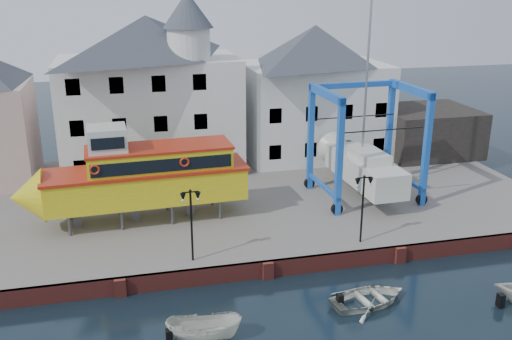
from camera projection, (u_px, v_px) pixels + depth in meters
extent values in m
plane|color=#15222D|center=(268.00, 278.00, 31.80)|extent=(140.00, 140.00, 0.00)
cube|color=slate|center=(230.00, 199.00, 41.78)|extent=(44.00, 22.00, 1.00)
cube|color=maroon|center=(267.00, 269.00, 31.75)|extent=(44.00, 0.25, 1.00)
cube|color=maroon|center=(120.00, 288.00, 29.83)|extent=(0.60, 0.36, 1.00)
cube|color=maroon|center=(268.00, 270.00, 31.60)|extent=(0.60, 0.36, 1.00)
cube|color=maroon|center=(400.00, 255.00, 33.36)|extent=(0.60, 0.36, 1.00)
cube|color=silver|center=(151.00, 114.00, 46.00)|extent=(14.00, 8.00, 9.00)
pyramid|color=#343741|center=(146.00, 37.00, 44.05)|extent=(14.00, 8.00, 3.20)
cube|color=black|center=(81.00, 168.00, 42.06)|extent=(1.00, 0.08, 1.20)
cube|color=black|center=(123.00, 165.00, 42.72)|extent=(1.00, 0.08, 1.20)
cube|color=black|center=(163.00, 162.00, 43.38)|extent=(1.00, 0.08, 1.20)
cube|color=black|center=(202.00, 159.00, 44.04)|extent=(1.00, 0.08, 1.20)
cube|color=black|center=(77.00, 128.00, 41.10)|extent=(1.00, 0.08, 1.20)
cube|color=black|center=(120.00, 126.00, 41.76)|extent=(1.00, 0.08, 1.20)
cube|color=black|center=(161.00, 124.00, 42.42)|extent=(1.00, 0.08, 1.20)
cube|color=black|center=(201.00, 122.00, 43.09)|extent=(1.00, 0.08, 1.20)
cube|color=black|center=(73.00, 87.00, 40.15)|extent=(1.00, 0.08, 1.20)
cube|color=black|center=(116.00, 85.00, 40.81)|extent=(1.00, 0.08, 1.20)
cube|color=black|center=(159.00, 84.00, 41.47)|extent=(1.00, 0.08, 1.20)
cube|color=black|center=(200.00, 82.00, 42.13)|extent=(1.00, 0.08, 1.20)
cylinder|color=silver|center=(189.00, 44.00, 42.63)|extent=(3.20, 3.20, 2.40)
cone|color=#343741|center=(188.00, 10.00, 41.83)|extent=(3.80, 3.80, 2.60)
cube|color=silver|center=(313.00, 110.00, 49.70)|extent=(12.00, 8.00, 8.00)
pyramid|color=#343741|center=(315.00, 44.00, 47.91)|extent=(12.00, 8.00, 3.20)
cube|color=black|center=(275.00, 152.00, 45.83)|extent=(1.00, 0.08, 1.20)
cube|color=black|center=(311.00, 150.00, 46.49)|extent=(1.00, 0.08, 1.20)
cube|color=black|center=(345.00, 147.00, 47.15)|extent=(1.00, 0.08, 1.20)
cube|color=black|center=(378.00, 145.00, 47.81)|extent=(1.00, 0.08, 1.20)
cube|color=black|center=(275.00, 116.00, 44.87)|extent=(1.00, 0.08, 1.20)
cube|color=black|center=(312.00, 114.00, 45.53)|extent=(1.00, 0.08, 1.20)
cube|color=black|center=(347.00, 112.00, 46.19)|extent=(1.00, 0.08, 1.20)
cube|color=black|center=(381.00, 110.00, 46.85)|extent=(1.00, 0.08, 1.20)
cube|color=black|center=(426.00, 131.00, 50.70)|extent=(8.00, 7.00, 4.00)
cylinder|color=black|center=(192.00, 227.00, 31.07)|extent=(0.12, 0.12, 4.00)
cube|color=black|center=(190.00, 192.00, 30.41)|extent=(0.90, 0.06, 0.06)
sphere|color=black|center=(190.00, 191.00, 30.39)|extent=(0.16, 0.16, 0.16)
cone|color=black|center=(183.00, 197.00, 30.41)|extent=(0.32, 0.32, 0.45)
sphere|color=beige|center=(183.00, 200.00, 30.47)|extent=(0.18, 0.18, 0.18)
cone|color=black|center=(198.00, 196.00, 30.59)|extent=(0.32, 0.32, 0.45)
sphere|color=beige|center=(198.00, 199.00, 30.65)|extent=(0.18, 0.18, 0.18)
cylinder|color=black|center=(362.00, 211.00, 33.27)|extent=(0.12, 0.12, 4.00)
cube|color=black|center=(364.00, 178.00, 32.62)|extent=(0.90, 0.06, 0.06)
sphere|color=black|center=(364.00, 176.00, 32.59)|extent=(0.16, 0.16, 0.16)
cone|color=black|center=(358.00, 183.00, 32.61)|extent=(0.32, 0.32, 0.45)
sphere|color=beige|center=(357.00, 186.00, 32.67)|extent=(0.18, 0.18, 0.18)
cone|color=black|center=(370.00, 181.00, 32.79)|extent=(0.32, 0.32, 0.45)
sphere|color=beige|center=(370.00, 184.00, 32.85)|extent=(0.18, 0.18, 0.18)
cylinder|color=#59595E|center=(69.00, 225.00, 34.51)|extent=(0.21, 0.21, 1.34)
cylinder|color=#59595E|center=(70.00, 210.00, 36.78)|extent=(0.21, 0.21, 1.34)
cylinder|color=#59595E|center=(122.00, 220.00, 35.32)|extent=(0.21, 0.21, 1.34)
cylinder|color=#59595E|center=(120.00, 205.00, 37.59)|extent=(0.21, 0.21, 1.34)
cylinder|color=#59595E|center=(172.00, 214.00, 36.13)|extent=(0.21, 0.21, 1.34)
cylinder|color=#59595E|center=(167.00, 200.00, 38.41)|extent=(0.21, 0.21, 1.34)
cylinder|color=#59595E|center=(220.00, 209.00, 36.95)|extent=(0.21, 0.21, 1.34)
cylinder|color=#59595E|center=(212.00, 196.00, 39.22)|extent=(0.21, 0.21, 1.34)
cube|color=#59595E|center=(77.00, 217.00, 35.76)|extent=(0.55, 0.47, 1.34)
cube|color=#59595E|center=(135.00, 211.00, 36.69)|extent=(0.55, 0.47, 1.34)
cube|color=#59595E|center=(190.00, 205.00, 37.62)|extent=(0.55, 0.47, 1.34)
cube|color=gold|center=(147.00, 186.00, 36.40)|extent=(12.60, 3.93, 1.96)
cone|color=gold|center=(27.00, 197.00, 34.52)|extent=(2.11, 3.47, 3.38)
cube|color=#AC250F|center=(146.00, 170.00, 36.05)|extent=(12.87, 4.08, 0.20)
cube|color=gold|center=(160.00, 159.00, 36.09)|extent=(9.03, 3.41, 1.42)
cube|color=black|center=(163.00, 166.00, 34.67)|extent=(8.54, 0.43, 0.80)
cube|color=black|center=(157.00, 152.00, 37.48)|extent=(8.54, 0.43, 0.80)
cube|color=#AC250F|center=(159.00, 147.00, 35.83)|extent=(9.21, 3.51, 0.16)
cube|color=beige|center=(107.00, 140.00, 34.79)|extent=(2.41, 2.41, 1.62)
cube|color=black|center=(108.00, 144.00, 33.69)|extent=(1.95, 0.15, 0.71)
torus|color=#AC250F|center=(94.00, 170.00, 33.54)|extent=(0.63, 0.15, 0.62)
torus|color=#AC250F|center=(185.00, 162.00, 34.93)|extent=(0.63, 0.15, 0.62)
cube|color=#184EAF|center=(339.00, 158.00, 36.58)|extent=(0.40, 0.40, 7.81)
cylinder|color=black|center=(337.00, 209.00, 37.70)|extent=(0.79, 0.31, 0.78)
cube|color=#184EAF|center=(311.00, 138.00, 41.32)|extent=(0.40, 0.40, 7.81)
cylinder|color=black|center=(309.00, 183.00, 42.44)|extent=(0.79, 0.31, 0.78)
cube|color=#184EAF|center=(426.00, 151.00, 38.18)|extent=(0.40, 0.40, 7.81)
cylinder|color=black|center=(421.00, 200.00, 39.30)|extent=(0.79, 0.31, 0.78)
cube|color=#184EAF|center=(389.00, 132.00, 42.92)|extent=(0.40, 0.40, 7.81)
cylinder|color=black|center=(386.00, 176.00, 44.04)|extent=(0.79, 0.31, 0.78)
cube|color=#184EAF|center=(326.00, 94.00, 37.77)|extent=(0.60, 5.59, 0.55)
cube|color=#184EAF|center=(323.00, 186.00, 39.84)|extent=(0.48, 5.58, 0.23)
cube|color=#184EAF|center=(411.00, 89.00, 39.37)|extent=(0.60, 5.59, 0.55)
cube|color=#184EAF|center=(403.00, 178.00, 41.44)|extent=(0.48, 5.58, 0.23)
cube|color=#184EAF|center=(353.00, 85.00, 40.93)|extent=(6.70, 0.64, 0.39)
cube|color=beige|center=(365.00, 170.00, 40.36)|extent=(2.87, 8.45, 1.78)
cone|color=beige|center=(337.00, 150.00, 44.89)|extent=(2.63, 1.88, 2.57)
cube|color=#59595E|center=(363.00, 187.00, 40.77)|extent=(0.34, 2.02, 0.78)
cube|color=beige|center=(369.00, 155.00, 39.45)|extent=(1.91, 3.41, 0.67)
cylinder|color=#99999E|center=(367.00, 69.00, 38.62)|extent=(0.17, 0.17, 12.27)
cube|color=black|center=(381.00, 130.00, 37.44)|extent=(6.09, 0.34, 0.05)
cube|color=black|center=(355.00, 117.00, 41.10)|extent=(6.09, 0.34, 0.05)
imported|color=beige|center=(204.00, 339.00, 26.41)|extent=(3.75, 2.04, 1.37)
imported|color=beige|center=(369.00, 303.00, 29.32)|extent=(4.58, 3.61, 0.86)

